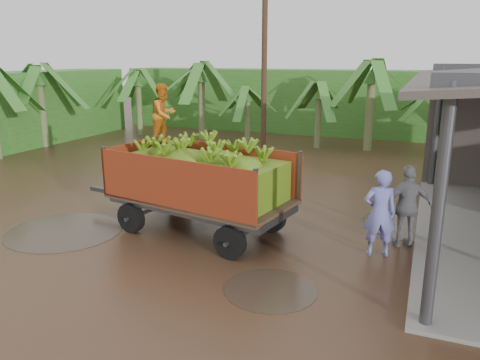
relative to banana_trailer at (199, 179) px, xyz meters
name	(u,v)px	position (x,y,z in m)	size (l,w,h in m)	color
ground	(223,218)	(0.11, 1.19, -1.38)	(100.00, 100.00, 0.00)	black
hedge_north	(302,101)	(-1.89, 17.19, 0.42)	(22.00, 3.00, 3.60)	#2D661E
banana_trailer	(199,179)	(0.00, 0.00, 0.00)	(6.41, 2.97, 3.67)	#AF3619
man_blue	(380,213)	(4.33, 0.21, -0.39)	(0.72, 0.47, 1.97)	#7175CF
man_grey	(407,206)	(4.87, 0.98, -0.40)	(1.14, 0.48, 1.95)	gray
utility_pole	(264,55)	(-1.63, 9.48, 3.00)	(1.20, 0.24, 8.66)	#47301E
banana_plants	(170,113)	(-5.42, 7.86, 0.55)	(24.58, 20.66, 4.26)	#2D661E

